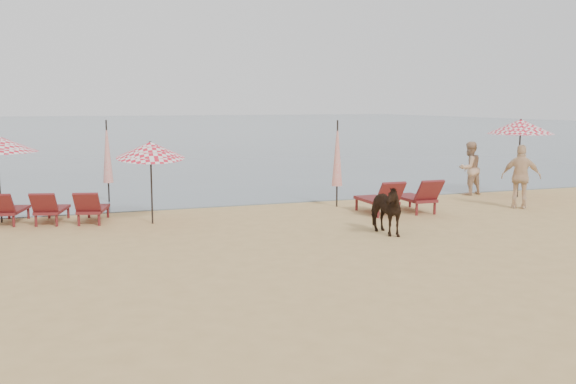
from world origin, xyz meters
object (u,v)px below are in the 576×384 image
(lounger_cluster_right, at_px, (399,197))
(beachgoer_right_b, at_px, (521,177))
(lounger_cluster_left, at_px, (50,208))
(umbrella_closed_left, at_px, (107,152))
(umbrella_open_left_b, at_px, (150,150))
(umbrella_open_right, at_px, (521,127))
(umbrella_closed_right, at_px, (337,154))
(cow, at_px, (383,209))
(beachgoer_right_a, at_px, (469,168))

(lounger_cluster_right, bearing_deg, beachgoer_right_b, -5.69)
(lounger_cluster_left, xyz_separation_m, umbrella_closed_left, (1.71, 3.22, 1.18))
(umbrella_closed_left, bearing_deg, umbrella_open_left_b, -78.89)
(umbrella_open_right, xyz_separation_m, beachgoer_right_b, (-1.49, -1.94, -1.39))
(lounger_cluster_left, height_order, umbrella_closed_left, umbrella_closed_left)
(umbrella_open_left_b, xyz_separation_m, umbrella_closed_left, (-0.80, 4.07, -0.33))
(umbrella_open_right, height_order, beachgoer_right_b, umbrella_open_right)
(umbrella_open_left_b, bearing_deg, umbrella_closed_right, -5.68)
(umbrella_closed_left, height_order, beachgoer_right_b, umbrella_closed_left)
(lounger_cluster_left, relative_size, cow, 2.13)
(lounger_cluster_left, height_order, umbrella_open_right, umbrella_open_right)
(cow, xyz_separation_m, beachgoer_right_a, (5.94, 4.95, 0.30))
(umbrella_open_left_b, height_order, beachgoer_right_b, umbrella_open_left_b)
(beachgoer_right_a, relative_size, beachgoer_right_b, 0.96)
(umbrella_open_left_b, relative_size, umbrella_closed_left, 0.86)
(lounger_cluster_right, distance_m, umbrella_open_left_b, 7.02)
(umbrella_open_left_b, height_order, cow, umbrella_open_left_b)
(umbrella_open_right, bearing_deg, beachgoer_right_b, -107.45)
(lounger_cluster_left, distance_m, cow, 8.56)
(cow, height_order, beachgoer_right_b, beachgoer_right_b)
(umbrella_closed_right, bearing_deg, beachgoer_right_b, -22.96)
(umbrella_closed_right, bearing_deg, umbrella_open_left_b, -170.82)
(cow, distance_m, beachgoer_right_b, 6.00)
(lounger_cluster_right, xyz_separation_m, cow, (-1.80, -2.39, 0.13))
(lounger_cluster_left, bearing_deg, umbrella_open_left_b, -4.35)
(lounger_cluster_left, bearing_deg, umbrella_open_right, 13.98)
(umbrella_open_right, relative_size, umbrella_closed_right, 1.00)
(cow, bearing_deg, beachgoer_right_a, 36.05)
(cow, relative_size, beachgoer_right_a, 0.79)
(umbrella_open_left_b, bearing_deg, cow, -47.46)
(lounger_cluster_right, distance_m, umbrella_open_right, 5.87)
(umbrella_closed_right, distance_m, beachgoer_right_a, 5.41)
(beachgoer_right_b, bearing_deg, umbrella_open_right, -88.35)
(lounger_cluster_left, relative_size, umbrella_closed_left, 1.18)
(lounger_cluster_right, relative_size, umbrella_closed_right, 0.73)
(lounger_cluster_right, relative_size, beachgoer_right_a, 1.05)
(umbrella_open_left_b, relative_size, cow, 1.55)
(umbrella_closed_left, relative_size, umbrella_closed_right, 0.99)
(umbrella_open_left_b, xyz_separation_m, umbrella_open_right, (12.16, 0.72, 0.42))
(umbrella_closed_left, relative_size, cow, 1.81)
(umbrella_closed_left, height_order, beachgoer_right_a, umbrella_closed_left)
(cow, bearing_deg, umbrella_open_left_b, 143.62)
(lounger_cluster_left, xyz_separation_m, beachgoer_right_b, (13.18, -2.07, 0.53))
(umbrella_open_left_b, relative_size, umbrella_closed_right, 0.85)
(lounger_cluster_right, xyz_separation_m, umbrella_closed_right, (-1.17, 1.74, 1.13))
(cow, bearing_deg, lounger_cluster_left, 147.84)
(lounger_cluster_right, height_order, beachgoer_right_a, beachgoer_right_a)
(umbrella_open_left_b, distance_m, umbrella_closed_right, 5.74)
(umbrella_closed_left, bearing_deg, cow, -51.38)
(umbrella_open_left_b, relative_size, umbrella_open_right, 0.85)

